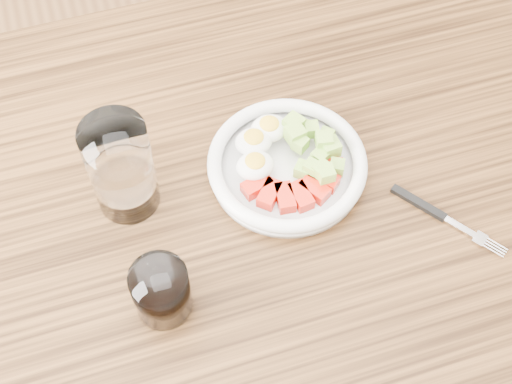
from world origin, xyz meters
TOP-DOWN VIEW (x-y plane):
  - ground at (0.00, 0.00)m, footprint 4.00×4.00m
  - dining_table at (0.00, 0.00)m, footprint 1.50×0.90m
  - bowl at (0.05, 0.05)m, footprint 0.23×0.23m
  - fork at (0.22, -0.08)m, footprint 0.11×0.15m
  - water_glass at (-0.18, 0.07)m, footprint 0.09×0.09m
  - coffee_glass at (-0.17, -0.10)m, footprint 0.07×0.07m

SIDE VIEW (x-z plane):
  - ground at x=0.00m, z-range 0.00..0.00m
  - dining_table at x=0.00m, z-range 0.28..1.05m
  - fork at x=0.22m, z-range 0.77..0.78m
  - bowl at x=0.05m, z-range 0.76..0.82m
  - coffee_glass at x=-0.17m, z-range 0.77..0.85m
  - water_glass at x=-0.18m, z-range 0.77..0.93m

